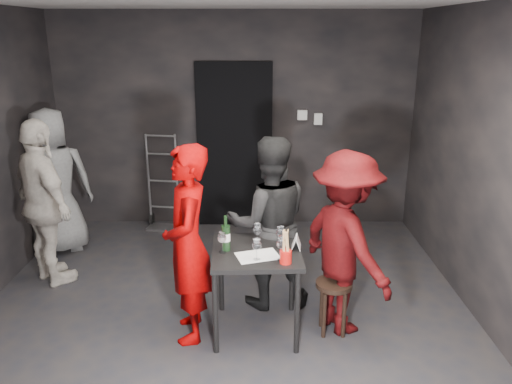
{
  "coord_description": "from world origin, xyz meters",
  "views": [
    {
      "loc": [
        0.3,
        -3.77,
        2.46
      ],
      "look_at": [
        0.28,
        0.25,
        1.15
      ],
      "focal_mm": 35.0,
      "sensor_mm": 36.0,
      "label": 1
    }
  ],
  "objects_px": {
    "wine_bottle": "(226,237)",
    "hand_truck": "(164,210)",
    "breadstick_cup": "(286,247)",
    "man_maroon": "(346,240)",
    "bystander_cream": "(43,194)",
    "stool": "(334,294)",
    "tasting_table": "(256,261)",
    "bystander_grey": "(53,174)",
    "woman_black": "(269,218)",
    "server_red": "(187,236)"
  },
  "relations": [
    {
      "from": "wine_bottle",
      "to": "hand_truck",
      "type": "bearing_deg",
      "value": 112.1
    },
    {
      "from": "hand_truck",
      "to": "breadstick_cup",
      "type": "relative_size",
      "value": 4.21
    },
    {
      "from": "man_maroon",
      "to": "bystander_cream",
      "type": "height_order",
      "value": "bystander_cream"
    },
    {
      "from": "stool",
      "to": "bystander_cream",
      "type": "distance_m",
      "value": 2.93
    },
    {
      "from": "breadstick_cup",
      "to": "tasting_table",
      "type": "bearing_deg",
      "value": 133.09
    },
    {
      "from": "man_maroon",
      "to": "hand_truck",
      "type": "bearing_deg",
      "value": 10.26
    },
    {
      "from": "hand_truck",
      "to": "bystander_grey",
      "type": "height_order",
      "value": "bystander_grey"
    },
    {
      "from": "bystander_cream",
      "to": "bystander_grey",
      "type": "bearing_deg",
      "value": -31.59
    },
    {
      "from": "bystander_grey",
      "to": "breadstick_cup",
      "type": "height_order",
      "value": "bystander_grey"
    },
    {
      "from": "bystander_grey",
      "to": "breadstick_cup",
      "type": "bearing_deg",
      "value": 119.97
    },
    {
      "from": "man_maroon",
      "to": "bystander_cream",
      "type": "xyz_separation_m",
      "value": [
        -2.82,
        0.81,
        0.12
      ]
    },
    {
      "from": "hand_truck",
      "to": "bystander_grey",
      "type": "distance_m",
      "value": 1.48
    },
    {
      "from": "stool",
      "to": "bystander_cream",
      "type": "height_order",
      "value": "bystander_cream"
    },
    {
      "from": "stool",
      "to": "woman_black",
      "type": "bearing_deg",
      "value": 137.06
    },
    {
      "from": "stool",
      "to": "bystander_cream",
      "type": "xyz_separation_m",
      "value": [
        -2.73,
        0.9,
        0.58
      ]
    },
    {
      "from": "server_red",
      "to": "tasting_table",
      "type": "bearing_deg",
      "value": 87.15
    },
    {
      "from": "server_red",
      "to": "bystander_grey",
      "type": "distance_m",
      "value": 2.41
    },
    {
      "from": "man_maroon",
      "to": "wine_bottle",
      "type": "xyz_separation_m",
      "value": [
        -0.98,
        -0.06,
        0.05
      ]
    },
    {
      "from": "tasting_table",
      "to": "breadstick_cup",
      "type": "xyz_separation_m",
      "value": [
        0.23,
        -0.24,
        0.23
      ]
    },
    {
      "from": "server_red",
      "to": "man_maroon",
      "type": "height_order",
      "value": "server_red"
    },
    {
      "from": "man_maroon",
      "to": "breadstick_cup",
      "type": "xyz_separation_m",
      "value": [
        -0.51,
        -0.3,
        0.07
      ]
    },
    {
      "from": "bystander_cream",
      "to": "hand_truck",
      "type": "bearing_deg",
      "value": -76.24
    },
    {
      "from": "tasting_table",
      "to": "bystander_grey",
      "type": "xyz_separation_m",
      "value": [
        -2.28,
        1.62,
        0.28
      ]
    },
    {
      "from": "man_maroon",
      "to": "bystander_grey",
      "type": "distance_m",
      "value": 3.4
    },
    {
      "from": "tasting_table",
      "to": "bystander_grey",
      "type": "height_order",
      "value": "bystander_grey"
    },
    {
      "from": "hand_truck",
      "to": "breadstick_cup",
      "type": "height_order",
      "value": "hand_truck"
    },
    {
      "from": "tasting_table",
      "to": "stool",
      "type": "relative_size",
      "value": 1.6
    },
    {
      "from": "tasting_table",
      "to": "bystander_grey",
      "type": "relative_size",
      "value": 0.4
    },
    {
      "from": "hand_truck",
      "to": "tasting_table",
      "type": "distance_m",
      "value": 2.7
    },
    {
      "from": "server_red",
      "to": "bystander_cream",
      "type": "relative_size",
      "value": 0.95
    },
    {
      "from": "tasting_table",
      "to": "wine_bottle",
      "type": "height_order",
      "value": "wine_bottle"
    },
    {
      "from": "man_maroon",
      "to": "bystander_grey",
      "type": "bearing_deg",
      "value": 32.7
    },
    {
      "from": "man_maroon",
      "to": "wine_bottle",
      "type": "relative_size",
      "value": 5.47
    },
    {
      "from": "woman_black",
      "to": "bystander_cream",
      "type": "xyz_separation_m",
      "value": [
        -2.19,
        0.4,
        0.09
      ]
    },
    {
      "from": "woman_black",
      "to": "bystander_grey",
      "type": "bearing_deg",
      "value": -33.55
    },
    {
      "from": "bystander_cream",
      "to": "wine_bottle",
      "type": "distance_m",
      "value": 2.03
    },
    {
      "from": "hand_truck",
      "to": "bystander_cream",
      "type": "xyz_separation_m",
      "value": [
        -0.87,
        -1.51,
        0.72
      ]
    },
    {
      "from": "tasting_table",
      "to": "man_maroon",
      "type": "xyz_separation_m",
      "value": [
        0.73,
        0.05,
        0.16
      ]
    },
    {
      "from": "stool",
      "to": "breadstick_cup",
      "type": "relative_size",
      "value": 1.62
    },
    {
      "from": "hand_truck",
      "to": "wine_bottle",
      "type": "xyz_separation_m",
      "value": [
        0.97,
        -2.38,
        0.64
      ]
    },
    {
      "from": "hand_truck",
      "to": "woman_black",
      "type": "bearing_deg",
      "value": -46.99
    },
    {
      "from": "tasting_table",
      "to": "bystander_grey",
      "type": "distance_m",
      "value": 2.81
    },
    {
      "from": "wine_bottle",
      "to": "stool",
      "type": "bearing_deg",
      "value": -1.36
    },
    {
      "from": "server_red",
      "to": "breadstick_cup",
      "type": "distance_m",
      "value": 0.8
    },
    {
      "from": "bystander_grey",
      "to": "bystander_cream",
      "type": "bearing_deg",
      "value": 81.34
    },
    {
      "from": "server_red",
      "to": "hand_truck",
      "type": "bearing_deg",
      "value": -173.69
    },
    {
      "from": "woman_black",
      "to": "bystander_grey",
      "type": "xyz_separation_m",
      "value": [
        -2.39,
        1.16,
        0.08
      ]
    },
    {
      "from": "hand_truck",
      "to": "wine_bottle",
      "type": "distance_m",
      "value": 2.65
    },
    {
      "from": "wine_bottle",
      "to": "bystander_grey",
      "type": "bearing_deg",
      "value": 141.25
    },
    {
      "from": "woman_black",
      "to": "hand_truck",
      "type": "bearing_deg",
      "value": -62.91
    }
  ]
}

